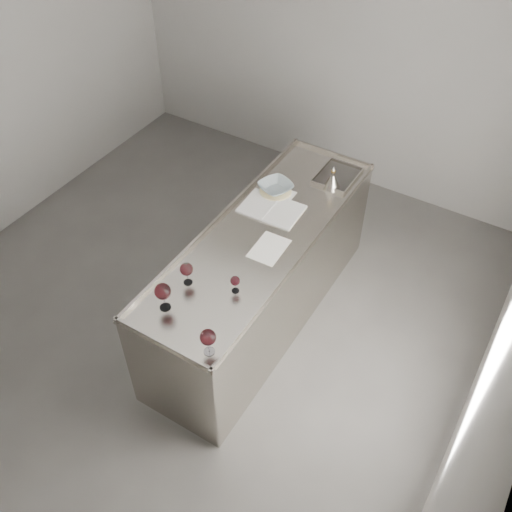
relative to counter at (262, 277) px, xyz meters
The scene contains 12 objects.
room_shell 1.10m from the counter, 148.97° to the right, with size 4.54×5.04×2.84m.
counter is the anchor object (origin of this frame).
wine_glass_left 0.92m from the counter, 104.47° to the right, with size 0.09×0.09×0.17m.
wine_glass_middle 1.14m from the counter, 100.36° to the right, with size 0.11×0.11×0.21m.
wine_glass_right 1.27m from the counter, 75.73° to the right, with size 0.10×0.10×0.20m.
wine_glass_small 0.82m from the counter, 76.40° to the right, with size 0.06×0.06×0.13m.
notebook 0.56m from the counter, 106.44° to the left, with size 0.48×0.34×0.02m.
loose_paper_top 0.50m from the counter, 41.60° to the right, with size 0.22×0.31×0.00m, color white.
loose_paper_under 0.64m from the counter, 103.43° to the left, with size 0.19×0.28×0.00m, color white.
trivet 0.69m from the counter, 108.56° to the left, with size 0.26×0.26×0.02m, color beige.
ceramic_bowl 0.72m from the counter, 108.56° to the left, with size 0.26×0.26×0.06m, color #8A9AA1.
wine_funnel 0.96m from the counter, 75.70° to the left, with size 0.14×0.14×0.21m.
Camera 1 is at (2.09, -2.38, 3.80)m, focal length 40.00 mm.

